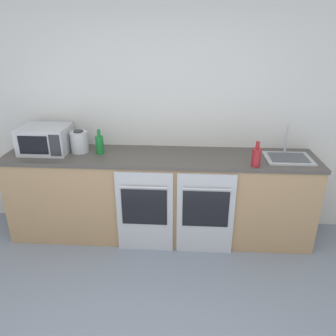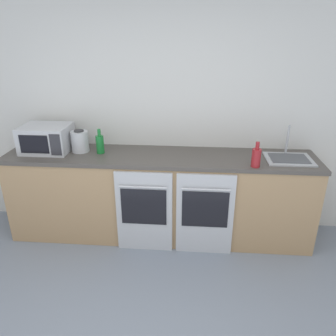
# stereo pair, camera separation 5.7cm
# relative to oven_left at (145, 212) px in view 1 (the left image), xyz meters

# --- Properties ---
(wall_back) EXTENTS (10.00, 0.06, 2.60)m
(wall_back) POSITION_rel_oven_left_xyz_m (0.13, 0.64, 0.85)
(wall_back) COLOR silver
(wall_back) RESTS_ON ground_plane
(counter_back) EXTENTS (3.19, 0.62, 0.94)m
(counter_back) POSITION_rel_oven_left_xyz_m (0.13, 0.31, 0.02)
(counter_back) COLOR tan
(counter_back) RESTS_ON ground_plane
(oven_left) EXTENTS (0.56, 0.06, 0.88)m
(oven_left) POSITION_rel_oven_left_xyz_m (0.00, 0.00, 0.00)
(oven_left) COLOR #B7BABF
(oven_left) RESTS_ON ground_plane
(oven_right) EXTENTS (0.56, 0.06, 0.88)m
(oven_right) POSITION_rel_oven_left_xyz_m (0.60, 0.00, 0.00)
(oven_right) COLOR #B7BABF
(oven_right) RESTS_ON ground_plane
(microwave) EXTENTS (0.49, 0.40, 0.27)m
(microwave) POSITION_rel_oven_left_xyz_m (-1.06, 0.35, 0.63)
(microwave) COLOR #B7BABF
(microwave) RESTS_ON counter_back
(bottle_green) EXTENTS (0.08, 0.08, 0.26)m
(bottle_green) POSITION_rel_oven_left_xyz_m (-0.49, 0.33, 0.59)
(bottle_green) COLOR #19722D
(bottle_green) RESTS_ON counter_back
(bottle_red) EXTENTS (0.08, 0.08, 0.24)m
(bottle_red) POSITION_rel_oven_left_xyz_m (1.05, 0.08, 0.59)
(bottle_red) COLOR maroon
(bottle_red) RESTS_ON counter_back
(kettle) EXTENTS (0.18, 0.18, 0.23)m
(kettle) POSITION_rel_oven_left_xyz_m (-0.71, 0.36, 0.60)
(kettle) COLOR #B7BABF
(kettle) RESTS_ON counter_back
(sink) EXTENTS (0.45, 0.36, 0.31)m
(sink) POSITION_rel_oven_left_xyz_m (1.41, 0.29, 0.51)
(sink) COLOR #A8AAAF
(sink) RESTS_ON counter_back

